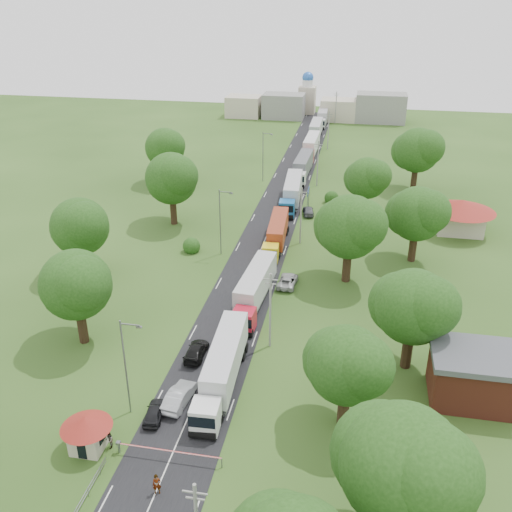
% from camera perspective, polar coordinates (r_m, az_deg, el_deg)
% --- Properties ---
extents(ground, '(260.00, 260.00, 0.00)m').
position_cam_1_polar(ground, '(70.35, -2.10, -5.32)').
color(ground, '#294717').
rests_on(ground, ground).
extents(road, '(8.00, 200.00, 0.04)m').
position_cam_1_polar(road, '(87.75, 0.76, 1.29)').
color(road, black).
rests_on(road, ground).
extents(boom_barrier, '(9.22, 0.35, 1.18)m').
position_cam_1_polar(boom_barrier, '(51.11, -10.19, -18.51)').
color(boom_barrier, slate).
rests_on(boom_barrier, ground).
extents(guard_booth, '(4.40, 4.40, 3.45)m').
position_cam_1_polar(guard_booth, '(52.30, -16.56, -16.22)').
color(guard_booth, '#C0B69F').
rests_on(guard_booth, ground).
extents(info_sign, '(0.12, 3.10, 4.10)m').
position_cam_1_polar(info_sign, '(99.81, 5.25, 6.12)').
color(info_sign, slate).
rests_on(info_sign, ground).
extents(pole_1, '(1.60, 0.24, 9.00)m').
position_cam_1_polar(pole_1, '(61.14, 1.44, -5.36)').
color(pole_1, gray).
rests_on(pole_1, ground).
extents(pole_2, '(1.60, 0.24, 9.00)m').
position_cam_1_polar(pole_2, '(86.14, 4.51, 4.12)').
color(pole_2, gray).
rests_on(pole_2, ground).
extents(pole_3, '(1.60, 0.24, 9.00)m').
position_cam_1_polar(pole_3, '(112.56, 6.20, 9.24)').
color(pole_3, gray).
rests_on(pole_3, ground).
extents(pole_4, '(1.60, 0.24, 9.00)m').
position_cam_1_polar(pole_4, '(139.60, 7.26, 12.40)').
color(pole_4, gray).
rests_on(pole_4, ground).
extents(pole_5, '(1.60, 0.24, 9.00)m').
position_cam_1_polar(pole_5, '(166.96, 7.99, 14.53)').
color(pole_5, gray).
rests_on(pole_5, ground).
extents(lamp_0, '(2.03, 0.22, 10.00)m').
position_cam_1_polar(lamp_0, '(52.96, -12.82, -10.42)').
color(lamp_0, slate).
rests_on(lamp_0, ground).
extents(lamp_1, '(2.03, 0.22, 10.00)m').
position_cam_1_polar(lamp_1, '(82.11, -3.51, 3.70)').
color(lamp_1, slate).
rests_on(lamp_1, ground).
extents(lamp_2, '(2.03, 0.22, 10.00)m').
position_cam_1_polar(lamp_2, '(114.59, 0.77, 10.14)').
color(lamp_2, slate).
rests_on(lamp_2, ground).
extents(tree_1, '(9.60, 9.60, 12.05)m').
position_cam_1_polar(tree_1, '(40.68, 14.38, -19.48)').
color(tree_1, '#382616').
rests_on(tree_1, ground).
extents(tree_2, '(8.00, 8.00, 10.10)m').
position_cam_1_polar(tree_2, '(50.46, 9.09, -10.61)').
color(tree_2, '#382616').
rests_on(tree_2, ground).
extents(tree_3, '(8.80, 8.80, 11.07)m').
position_cam_1_polar(tree_3, '(58.88, 15.42, -4.82)').
color(tree_3, '#382616').
rests_on(tree_3, ground).
extents(tree_4, '(9.60, 9.60, 12.05)m').
position_cam_1_polar(tree_4, '(74.51, 9.35, 2.95)').
color(tree_4, '#382616').
rests_on(tree_4, ground).
extents(tree_5, '(8.80, 8.80, 11.07)m').
position_cam_1_polar(tree_5, '(82.58, 15.80, 4.12)').
color(tree_5, '#382616').
rests_on(tree_5, ground).
extents(tree_6, '(8.00, 8.00, 10.10)m').
position_cam_1_polar(tree_6, '(98.44, 11.06, 7.68)').
color(tree_6, '#382616').
rests_on(tree_6, ground).
extents(tree_7, '(9.60, 9.60, 12.05)m').
position_cam_1_polar(tree_7, '(113.00, 15.85, 10.16)').
color(tree_7, '#382616').
rests_on(tree_7, ground).
extents(tree_10, '(8.80, 8.80, 11.07)m').
position_cam_1_polar(tree_10, '(63.71, -17.52, -2.67)').
color(tree_10, '#382616').
rests_on(tree_10, ground).
extents(tree_11, '(8.80, 8.80, 11.07)m').
position_cam_1_polar(tree_11, '(78.76, -17.18, 2.89)').
color(tree_11, '#382616').
rests_on(tree_11, ground).
extents(tree_12, '(9.60, 9.60, 12.05)m').
position_cam_1_polar(tree_12, '(93.45, -8.44, 7.72)').
color(tree_12, '#382616').
rests_on(tree_12, ground).
extents(tree_13, '(8.80, 8.80, 11.07)m').
position_cam_1_polar(tree_13, '(114.29, -9.08, 10.65)').
color(tree_13, '#382616').
rests_on(tree_13, ground).
extents(house_brick, '(8.60, 6.60, 5.20)m').
position_cam_1_polar(house_brick, '(58.80, 21.06, -11.11)').
color(house_brick, maroon).
rests_on(house_brick, ground).
extents(house_cream, '(10.08, 10.08, 5.80)m').
position_cam_1_polar(house_cream, '(95.90, 19.87, 4.24)').
color(house_cream, '#C0B69F').
rests_on(house_cream, ground).
extents(distant_town, '(52.00, 8.00, 8.00)m').
position_cam_1_polar(distant_town, '(172.38, 6.42, 14.55)').
color(distant_town, gray).
rests_on(distant_town, ground).
extents(church, '(5.00, 5.00, 12.30)m').
position_cam_1_polar(church, '(180.29, 5.14, 15.71)').
color(church, '#C0B69F').
rests_on(church, ground).
extents(truck_0, '(3.16, 15.27, 4.22)m').
position_cam_1_polar(truck_0, '(56.95, -3.32, -10.97)').
color(truck_0, white).
rests_on(truck_0, ground).
extents(truck_1, '(3.35, 14.97, 4.13)m').
position_cam_1_polar(truck_1, '(70.24, -0.15, -3.29)').
color(truck_1, red).
rests_on(truck_1, ground).
extents(truck_2, '(3.06, 13.92, 3.85)m').
position_cam_1_polar(truck_2, '(86.25, 2.10, 2.31)').
color(truck_2, yellow).
rests_on(truck_2, ground).
extents(truck_3, '(3.50, 15.80, 4.36)m').
position_cam_1_polar(truck_3, '(103.09, 3.64, 6.41)').
color(truck_3, '#1A5E9E').
rests_on(truck_3, ground).
extents(truck_4, '(2.99, 15.10, 4.18)m').
position_cam_1_polar(truck_4, '(118.60, 4.70, 8.91)').
color(truck_4, white).
rests_on(truck_4, ground).
extents(truck_5, '(2.83, 15.32, 4.24)m').
position_cam_1_polar(truck_5, '(134.22, 5.52, 10.88)').
color(truck_5, '#B01B21').
rests_on(truck_5, ground).
extents(truck_6, '(2.70, 15.13, 4.19)m').
position_cam_1_polar(truck_6, '(149.75, 5.98, 12.40)').
color(truck_6, '#235D29').
rests_on(truck_6, ground).
extents(truck_7, '(2.79, 14.72, 4.07)m').
position_cam_1_polar(truck_7, '(166.40, 6.69, 13.67)').
color(truck_7, silver).
rests_on(truck_7, ground).
extents(car_lane_front, '(1.98, 4.04, 1.33)m').
position_cam_1_polar(car_lane_front, '(54.92, -10.12, -15.12)').
color(car_lane_front, black).
rests_on(car_lane_front, ground).
extents(car_lane_mid, '(2.27, 5.15, 1.64)m').
position_cam_1_polar(car_lane_mid, '(56.03, -7.68, -13.75)').
color(car_lane_mid, '#AAADB2').
rests_on(car_lane_mid, ground).
extents(car_lane_rear, '(1.97, 4.77, 1.38)m').
position_cam_1_polar(car_lane_rear, '(61.99, -6.00, -9.43)').
color(car_lane_rear, black).
rests_on(car_lane_rear, ground).
extents(car_verge_near, '(2.55, 4.98, 1.35)m').
position_cam_1_polar(car_verge_near, '(75.40, 3.19, -2.48)').
color(car_verge_near, '#AFAFAF').
rests_on(car_verge_near, ground).
extents(car_verge_far, '(2.46, 4.56, 1.47)m').
position_cam_1_polar(car_verge_far, '(98.89, 5.26, 4.53)').
color(car_verge_far, '#515358').
rests_on(car_verge_far, ground).
extents(pedestrian_near, '(0.77, 0.62, 1.84)m').
position_cam_1_polar(pedestrian_near, '(48.40, -9.89, -21.60)').
color(pedestrian_near, gray).
rests_on(pedestrian_near, ground).
extents(pedestrian_booth, '(0.85, 0.96, 1.65)m').
position_cam_1_polar(pedestrian_booth, '(52.78, -14.47, -17.41)').
color(pedestrian_booth, gray).
rests_on(pedestrian_booth, ground).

